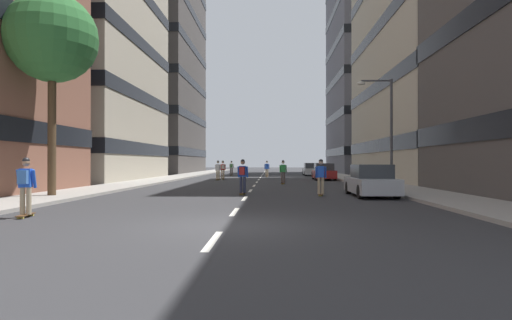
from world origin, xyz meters
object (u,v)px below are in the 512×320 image
object	(u,v)px
parked_car_far	(311,170)
parked_car_near	(324,172)
street_tree_near	(52,39)
skater_4	(25,183)
streetlamp_right	(385,120)
skater_2	(321,175)
parked_car_mid	(371,182)
skater_3	(223,169)
skater_7	(218,169)
skater_0	(243,174)
skater_1	(283,171)
skater_5	(231,167)
skater_6	(267,168)

from	to	relation	value
parked_car_far	parked_car_near	bearing A→B (deg)	-90.00
parked_car_far	street_tree_near	size ratio (longest dim) A/B	0.48
skater_4	streetlamp_right	bearing A→B (deg)	43.29
parked_car_far	skater_2	size ratio (longest dim) A/B	2.47
parked_car_mid	skater_3	bearing A→B (deg)	116.35
parked_car_far	streetlamp_right	xyz separation A→B (m)	(2.10, -24.84, 3.44)
skater_3	skater_4	world-z (taller)	same
skater_7	parked_car_far	bearing A→B (deg)	53.49
parked_car_near	street_tree_near	distance (m)	25.34
parked_car_mid	skater_2	bearing A→B (deg)	174.39
skater_4	parked_car_mid	bearing A→B (deg)	33.81
skater_2	skater_0	bearing A→B (deg)	172.88
parked_car_mid	streetlamp_right	world-z (taller)	streetlamp_right
parked_car_near	skater_1	world-z (taller)	skater_1
parked_car_far	skater_7	size ratio (longest dim) A/B	2.47
skater_5	skater_6	bearing A→B (deg)	-45.07
skater_0	skater_7	bearing A→B (deg)	101.66
skater_7	skater_2	bearing A→B (deg)	-66.86
skater_0	skater_3	bearing A→B (deg)	99.85
parked_car_mid	skater_5	world-z (taller)	skater_5
parked_car_near	skater_2	size ratio (longest dim) A/B	2.47
parked_car_near	skater_0	world-z (taller)	skater_0
skater_7	skater_1	bearing A→B (deg)	-48.01
skater_4	skater_7	bearing A→B (deg)	84.54
streetlamp_right	skater_6	distance (m)	21.43
street_tree_near	skater_0	size ratio (longest dim) A/B	5.14
streetlamp_right	skater_5	bearing A→B (deg)	115.74
parked_car_near	parked_car_mid	world-z (taller)	same
parked_car_far	streetlamp_right	world-z (taller)	streetlamp_right
parked_car_mid	skater_0	size ratio (longest dim) A/B	2.47
skater_3	skater_5	bearing A→B (deg)	91.21
parked_car_near	parked_car_far	bearing A→B (deg)	90.00
parked_car_near	skater_6	xyz separation A→B (m)	(-5.27, 7.11, 0.29)
parked_car_far	street_tree_near	world-z (taller)	street_tree_near
parked_car_mid	parked_car_far	bearing A→B (deg)	90.00
skater_4	skater_7	size ratio (longest dim) A/B	1.00
skater_3	skater_6	world-z (taller)	same
skater_4	parked_car_near	bearing A→B (deg)	65.28
streetlamp_right	skater_1	world-z (taller)	streetlamp_right
parked_car_near	skater_2	bearing A→B (deg)	-97.53
streetlamp_right	skater_1	distance (m)	8.78
skater_7	skater_6	bearing A→B (deg)	61.64
parked_car_near	skater_5	distance (m)	14.89
skater_1	parked_car_mid	bearing A→B (deg)	-70.22
skater_0	parked_car_mid	bearing A→B (deg)	-6.55
street_tree_near	skater_4	bearing A→B (deg)	-67.28
parked_car_far	skater_4	world-z (taller)	skater_4
skater_3	skater_1	bearing A→B (deg)	-55.85
street_tree_near	skater_2	distance (m)	13.93
parked_car_far	skater_4	bearing A→B (deg)	-107.46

